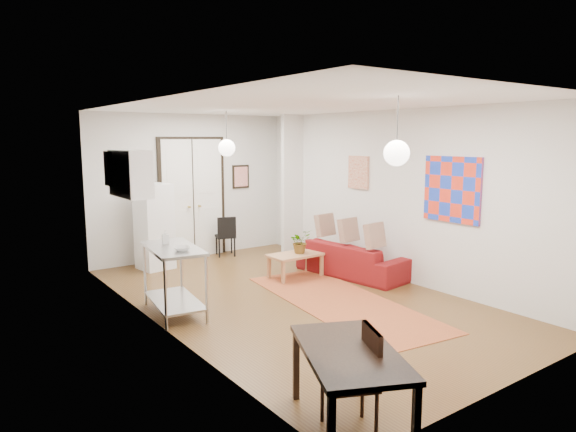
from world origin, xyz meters
TOP-DOWN VIEW (x-y plane):
  - floor at (0.00, 0.00)m, footprint 7.00×7.00m
  - ceiling at (0.00, 0.00)m, footprint 4.20×7.00m
  - wall_back at (0.00, 3.50)m, footprint 4.20×0.02m
  - wall_front at (0.00, -3.50)m, footprint 4.20×0.02m
  - wall_left at (-2.10, 0.00)m, footprint 0.02×7.00m
  - wall_right at (2.10, 0.00)m, footprint 0.02×7.00m
  - double_doors at (0.00, 3.46)m, footprint 1.44×0.06m
  - stub_partition at (1.85, 2.55)m, footprint 0.50×0.10m
  - wall_cabinet at (-1.92, 1.50)m, footprint 0.35×1.00m
  - painting_popart at (2.08, -1.25)m, footprint 0.05×1.00m
  - painting_abstract at (2.08, 0.80)m, footprint 0.05×0.50m
  - poster_back at (1.15, 3.47)m, footprint 0.40×0.03m
  - print_left at (-2.07, 2.00)m, footprint 0.03×0.44m
  - pendant_back at (0.00, 2.00)m, footprint 0.30×0.30m
  - pendant_front at (0.00, -2.00)m, footprint 0.30×0.30m
  - kilim_rug at (0.46, -0.58)m, footprint 1.81×3.78m
  - sofa at (1.64, 0.46)m, footprint 1.08×2.14m
  - coffee_table at (0.74, 0.94)m, footprint 0.96×0.54m
  - potted_plant at (0.84, 0.94)m, footprint 0.33×0.37m
  - kitchen_counter at (-1.75, 0.40)m, footprint 0.79×1.31m
  - bowl at (-1.75, 0.10)m, footprint 0.27×0.27m
  - soap_bottle at (-1.75, 0.65)m, footprint 0.11×0.11m
  - fridge at (-1.01, 2.98)m, footprint 0.63×0.63m
  - dining_table at (-1.75, -3.15)m, footprint 1.20×1.47m
  - dining_chair_near at (-1.75, -3.06)m, footprint 0.55×0.65m
  - dining_chair_far at (-1.75, -3.06)m, footprint 0.55×0.65m
  - black_side_chair at (0.57, 3.23)m, footprint 0.48×0.49m

SIDE VIEW (x-z plane):
  - floor at x=0.00m, z-range 0.00..0.00m
  - kilim_rug at x=0.46m, z-range 0.00..0.01m
  - sofa at x=1.64m, z-range 0.00..0.60m
  - coffee_table at x=0.74m, z-range 0.15..0.58m
  - black_side_chair at x=0.57m, z-range 0.07..0.90m
  - dining_chair_near at x=-1.75m, z-range 0.07..0.95m
  - dining_chair_far at x=-1.75m, z-range 0.07..0.95m
  - kitchen_counter at x=-1.75m, z-range 0.15..1.10m
  - potted_plant at x=0.84m, z-range 0.42..0.83m
  - dining_table at x=-1.75m, z-range 0.28..0.99m
  - fridge at x=-1.01m, z-range 0.00..1.59m
  - bowl at x=-1.75m, z-range 0.95..1.01m
  - soap_bottle at x=-1.75m, z-range 0.95..1.15m
  - double_doors at x=0.00m, z-range -0.05..2.45m
  - wall_back at x=0.00m, z-range 0.00..2.90m
  - wall_front at x=0.00m, z-range 0.00..2.90m
  - wall_left at x=-2.10m, z-range 0.00..2.90m
  - wall_right at x=2.10m, z-range 0.00..2.90m
  - stub_partition at x=1.85m, z-range 0.00..2.90m
  - poster_back at x=1.15m, z-range 1.35..1.85m
  - painting_popart at x=2.08m, z-range 1.15..2.15m
  - painting_abstract at x=2.08m, z-range 1.50..2.10m
  - wall_cabinet at x=-1.92m, z-range 1.55..2.25m
  - print_left at x=-2.07m, z-range 1.68..2.22m
  - pendant_back at x=0.00m, z-range 1.85..2.65m
  - pendant_front at x=0.00m, z-range 1.85..2.65m
  - ceiling at x=0.00m, z-range 2.89..2.91m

